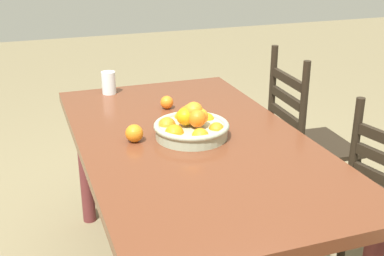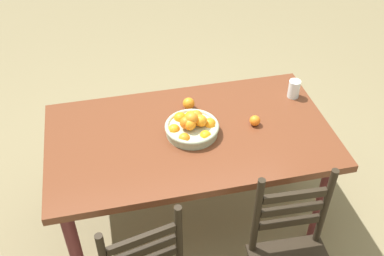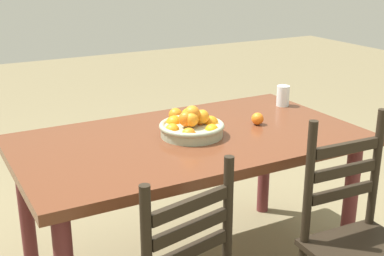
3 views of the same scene
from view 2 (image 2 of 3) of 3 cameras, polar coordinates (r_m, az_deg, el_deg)
name	(u,v)px [view 2 (image 2 of 3)]	position (r m, az deg, el deg)	size (l,w,h in m)	color
ground_plane	(190,215)	(3.13, -0.22, -10.91)	(12.00, 12.00, 0.00)	#776B4B
dining_table	(190,145)	(2.66, -0.26, -2.09)	(1.63, 0.91, 0.74)	brown
fruit_bowl	(192,127)	(2.57, 0.03, 0.17)	(0.31, 0.31, 0.15)	#A1AC8E
orange_loose_0	(189,103)	(2.76, -0.42, 3.10)	(0.07, 0.07, 0.07)	orange
orange_loose_1	(255,121)	(2.66, 7.91, 0.92)	(0.06, 0.06, 0.06)	orange
drinking_glass	(294,89)	(2.92, 12.69, 4.83)	(0.07, 0.07, 0.12)	silver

